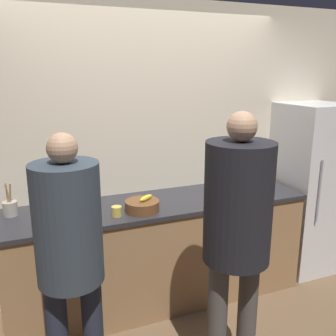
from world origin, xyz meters
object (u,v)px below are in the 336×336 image
bottle_dark (55,216)px  cup_yellow (117,211)px  person_left (69,246)px  utensil_crock (10,208)px  refrigerator (309,188)px  fruit_bowl (142,206)px  person_center (237,222)px

bottle_dark → cup_yellow: 0.45m
person_left → cup_yellow: size_ratio=21.37×
utensil_crock → cup_yellow: utensil_crock is taller
refrigerator → utensil_crock: 2.81m
refrigerator → fruit_bowl: (-1.83, -0.17, 0.12)m
refrigerator → cup_yellow: bearing=-174.5°
refrigerator → bottle_dark: refrigerator is taller
fruit_bowl → utensil_crock: bearing=163.0°
utensil_crock → cup_yellow: 0.82m
fruit_bowl → refrigerator: bearing=5.4°
person_left → refrigerator: bearing=17.6°
refrigerator → utensil_crock: size_ratio=6.62×
fruit_bowl → cup_yellow: bearing=-173.6°
person_left → bottle_dark: size_ratio=9.32×
person_center → fruit_bowl: person_center is taller
person_left → utensil_crock: person_left is taller
person_left → fruit_bowl: bearing=43.7°
refrigerator → fruit_bowl: size_ratio=6.28×
refrigerator → bottle_dark: (-2.50, -0.21, 0.15)m
fruit_bowl → bottle_dark: bearing=-176.7°
fruit_bowl → utensil_crock: (-0.97, 0.30, 0.02)m
cup_yellow → utensil_crock: bearing=157.0°
utensil_crock → bottle_dark: size_ratio=1.41×
cup_yellow → bottle_dark: bearing=-178.2°
utensil_crock → bottle_dark: 0.45m
person_left → bottle_dark: 0.58m
fruit_bowl → bottle_dark: (-0.67, -0.04, 0.03)m
refrigerator → person_center: size_ratio=0.95×
person_left → cup_yellow: (0.43, 0.59, -0.06)m
refrigerator → bottle_dark: 2.51m
fruit_bowl → cup_yellow: 0.22m
refrigerator → person_center: 1.81m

